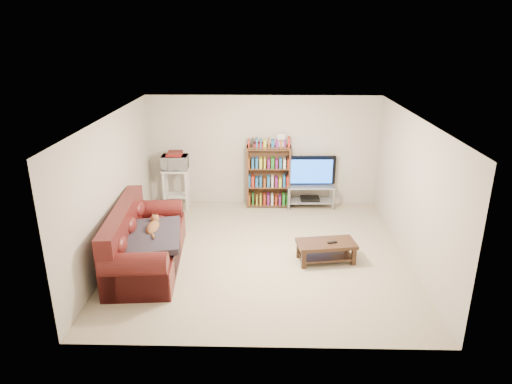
{
  "coord_description": "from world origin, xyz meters",
  "views": [
    {
      "loc": [
        0.08,
        -7.17,
        3.74
      ],
      "look_at": [
        -0.1,
        0.4,
        1.0
      ],
      "focal_mm": 32.0,
      "sensor_mm": 36.0,
      "label": 1
    }
  ],
  "objects_px": {
    "coffee_table": "(326,248)",
    "bookshelf": "(268,176)",
    "tv_stand": "(310,192)",
    "sofa": "(142,245)"
  },
  "relations": [
    {
      "from": "sofa",
      "to": "bookshelf",
      "type": "xyz_separation_m",
      "value": [
        2.1,
        2.69,
        0.36
      ]
    },
    {
      "from": "coffee_table",
      "to": "bookshelf",
      "type": "bearing_deg",
      "value": 102.05
    },
    {
      "from": "sofa",
      "to": "bookshelf",
      "type": "distance_m",
      "value": 3.43
    },
    {
      "from": "coffee_table",
      "to": "bookshelf",
      "type": "xyz_separation_m",
      "value": [
        -0.97,
        2.52,
        0.46
      ]
    },
    {
      "from": "coffee_table",
      "to": "bookshelf",
      "type": "height_order",
      "value": "bookshelf"
    },
    {
      "from": "sofa",
      "to": "tv_stand",
      "type": "distance_m",
      "value": 4.02
    },
    {
      "from": "coffee_table",
      "to": "sofa",
      "type": "bearing_deg",
      "value": 174.28
    },
    {
      "from": "tv_stand",
      "to": "coffee_table",
      "type": "bearing_deg",
      "value": -90.62
    },
    {
      "from": "tv_stand",
      "to": "bookshelf",
      "type": "height_order",
      "value": "bookshelf"
    },
    {
      "from": "coffee_table",
      "to": "bookshelf",
      "type": "distance_m",
      "value": 2.74
    }
  ]
}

